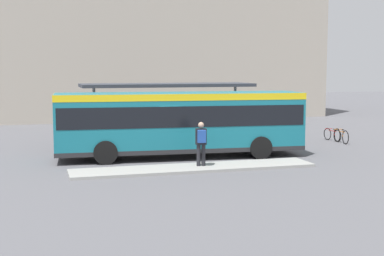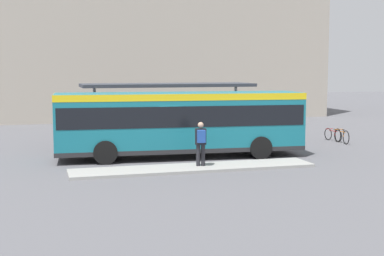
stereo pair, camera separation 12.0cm
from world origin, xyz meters
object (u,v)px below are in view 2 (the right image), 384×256
pedestrian_waiting (201,141)px  bicycle_red (333,135)px  city_bus (180,120)px  potted_planter_near_shelter (195,134)px  bicycle_orange (342,136)px

pedestrian_waiting → bicycle_red: 11.55m
city_bus → pedestrian_waiting: 3.14m
city_bus → potted_planter_near_shelter: city_bus is taller
bicycle_red → potted_planter_near_shelter: size_ratio=1.11×
bicycle_orange → bicycle_red: size_ratio=1.09×
pedestrian_waiting → potted_planter_near_shelter: pedestrian_waiting is taller
city_bus → bicycle_red: city_bus is taller
bicycle_orange → pedestrian_waiting: bearing=124.8°
city_bus → bicycle_red: 10.37m
pedestrian_waiting → bicycle_orange: 11.14m
city_bus → bicycle_orange: bearing=16.7°
bicycle_orange → potted_planter_near_shelter: potted_planter_near_shelter is taller
bicycle_orange → potted_planter_near_shelter: size_ratio=1.22×
pedestrian_waiting → bicycle_orange: bearing=-52.0°
pedestrian_waiting → potted_planter_near_shelter: (1.37, 5.49, -0.39)m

